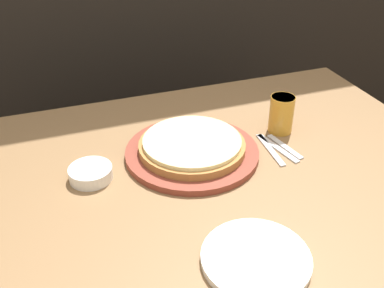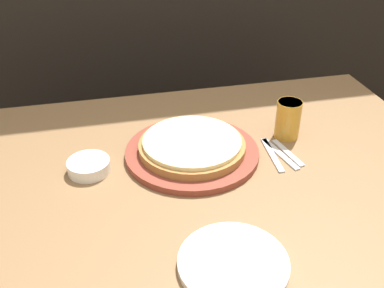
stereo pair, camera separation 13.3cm
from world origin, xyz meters
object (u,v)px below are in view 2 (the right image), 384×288
at_px(beer_glass, 288,118).
at_px(side_bowl, 89,166).
at_px(pizza_on_board, 192,148).
at_px(fork, 272,155).
at_px(dinner_plate, 233,263).
at_px(dinner_knife, 280,154).
at_px(spoon, 288,153).

bearing_deg(beer_glass, side_bowl, -174.92).
xyz_separation_m(pizza_on_board, fork, (0.24, -0.06, -0.02)).
height_order(pizza_on_board, dinner_plate, pizza_on_board).
height_order(fork, dinner_knife, same).
relative_size(side_bowl, dinner_knife, 0.67).
bearing_deg(spoon, side_bowl, 176.12).
bearing_deg(beer_glass, pizza_on_board, -172.87).
distance_m(dinner_plate, dinner_knife, 0.48).
height_order(beer_glass, dinner_plate, beer_glass).
bearing_deg(pizza_on_board, spoon, -11.00).
bearing_deg(side_bowl, beer_glass, 5.08).
bearing_deg(fork, dinner_knife, 0.00).
height_order(dinner_plate, spoon, dinner_plate).
bearing_deg(dinner_knife, spoon, -0.00).
bearing_deg(dinner_knife, beer_glass, 57.94).
bearing_deg(dinner_knife, side_bowl, 175.95).
bearing_deg(pizza_on_board, dinner_knife, -12.03).
bearing_deg(side_bowl, dinner_plate, -55.73).
relative_size(dinner_plate, spoon, 1.58).
relative_size(dinner_plate, dinner_knife, 1.35).
xyz_separation_m(beer_glass, dinner_knife, (-0.06, -0.10, -0.06)).
height_order(fork, spoon, same).
bearing_deg(dinner_plate, dinner_knife, 55.36).
xyz_separation_m(fork, spoon, (0.05, -0.00, 0.00)).
relative_size(pizza_on_board, side_bowl, 3.31).
bearing_deg(spoon, beer_glass, 69.93).
height_order(beer_glass, spoon, beer_glass).
distance_m(pizza_on_board, fork, 0.24).
height_order(side_bowl, fork, side_bowl).
xyz_separation_m(dinner_plate, spoon, (0.30, 0.39, -0.01)).
bearing_deg(spoon, fork, 180.00).
distance_m(beer_glass, fork, 0.14).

